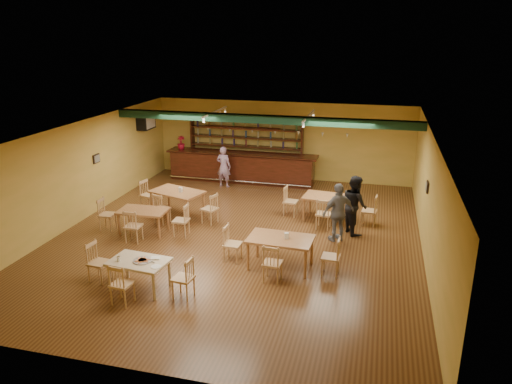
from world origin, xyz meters
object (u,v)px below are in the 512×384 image
(dining_table_d, at_px, (280,253))
(patron_right_a, at_px, (355,205))
(dining_table_b, at_px, (329,208))
(dining_table_c, at_px, (144,221))
(near_table, at_px, (140,274))
(dining_table_a, at_px, (178,203))
(patron_bar, at_px, (224,167))
(bar_counter, at_px, (242,167))

(dining_table_d, height_order, patron_right_a, patron_right_a)
(dining_table_b, bearing_deg, dining_table_c, -149.71)
(near_table, height_order, patron_right_a, patron_right_a)
(dining_table_a, relative_size, patron_right_a, 0.94)
(dining_table_d, relative_size, patron_bar, 1.02)
(dining_table_a, bearing_deg, dining_table_d, -17.86)
(bar_counter, bearing_deg, patron_right_a, -42.12)
(dining_table_c, xyz_separation_m, near_table, (1.41, -2.99, 0.00))
(patron_bar, height_order, patron_right_a, patron_right_a)
(patron_bar, bearing_deg, dining_table_d, 126.44)
(bar_counter, relative_size, dining_table_c, 4.25)
(bar_counter, xyz_separation_m, dining_table_d, (2.92, -6.76, -0.17))
(dining_table_d, xyz_separation_m, patron_bar, (-3.37, 5.94, 0.38))
(dining_table_d, distance_m, near_table, 3.36)
(dining_table_c, bearing_deg, bar_counter, 73.93)
(dining_table_a, bearing_deg, near_table, -60.06)
(dining_table_a, xyz_separation_m, patron_bar, (0.48, 3.22, 0.37))
(dining_table_d, bearing_deg, patron_bar, 122.31)
(bar_counter, distance_m, dining_table_a, 4.16)
(dining_table_c, xyz_separation_m, dining_table_d, (4.25, -1.19, 0.05))
(patron_bar, bearing_deg, bar_counter, -112.02)
(patron_bar, bearing_deg, near_table, 100.78)
(bar_counter, distance_m, near_table, 8.57)
(near_table, xyz_separation_m, patron_right_a, (4.44, 4.48, 0.51))
(patron_right_a, bearing_deg, dining_table_a, 59.92)
(near_table, relative_size, patron_right_a, 0.76)
(bar_counter, relative_size, dining_table_a, 3.64)
(near_table, bearing_deg, dining_table_b, 61.01)
(dining_table_b, relative_size, near_table, 1.19)
(dining_table_b, xyz_separation_m, patron_bar, (-4.17, 2.46, 0.39))
(dining_table_c, bearing_deg, patron_right_a, 11.67)
(bar_counter, distance_m, patron_right_a, 6.10)
(dining_table_b, bearing_deg, dining_table_a, -164.72)
(bar_counter, height_order, dining_table_d, bar_counter)
(dining_table_a, bearing_deg, dining_table_b, 26.68)
(patron_right_a, bearing_deg, dining_table_b, 15.29)
(dining_table_a, xyz_separation_m, near_table, (1.01, -4.51, -0.06))
(near_table, height_order, patron_bar, patron_bar)
(dining_table_c, height_order, dining_table_d, dining_table_d)
(dining_table_b, distance_m, dining_table_d, 3.57)
(dining_table_d, bearing_deg, patron_right_a, 61.93)
(dining_table_c, relative_size, near_table, 1.06)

